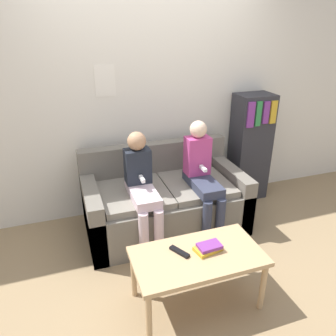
# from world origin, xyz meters

# --- Properties ---
(ground_plane) EXTENTS (10.00, 10.00, 0.00)m
(ground_plane) POSITION_xyz_m (0.00, 0.00, 0.00)
(ground_plane) COLOR #937A56
(wall_back) EXTENTS (8.00, 0.06, 2.60)m
(wall_back) POSITION_xyz_m (-0.00, 1.08, 1.30)
(wall_back) COLOR silver
(wall_back) RESTS_ON ground_plane
(couch) EXTENTS (1.62, 0.87, 0.84)m
(couch) POSITION_xyz_m (0.00, 0.55, 0.29)
(couch) COLOR #6B665B
(couch) RESTS_ON ground_plane
(coffee_table) EXTENTS (0.97, 0.52, 0.46)m
(coffee_table) POSITION_xyz_m (-0.09, -0.53, 0.41)
(coffee_table) COLOR tan
(coffee_table) RESTS_ON ground_plane
(person_left) EXTENTS (0.24, 0.59, 1.11)m
(person_left) POSITION_xyz_m (-0.28, 0.34, 0.63)
(person_left) COLOR silver
(person_left) RESTS_ON ground_plane
(person_right) EXTENTS (0.24, 0.59, 1.16)m
(person_right) POSITION_xyz_m (0.33, 0.35, 0.65)
(person_right) COLOR #33384C
(person_right) RESTS_ON ground_plane
(tv_remote) EXTENTS (0.12, 0.17, 0.02)m
(tv_remote) POSITION_xyz_m (-0.21, -0.47, 0.47)
(tv_remote) COLOR black
(tv_remote) RESTS_ON coffee_table
(book_stack) EXTENTS (0.22, 0.16, 0.05)m
(book_stack) POSITION_xyz_m (0.01, -0.51, 0.49)
(book_stack) COLOR gold
(book_stack) RESTS_ON coffee_table
(bookshelf) EXTENTS (0.42, 0.33, 1.28)m
(bookshelf) POSITION_xyz_m (1.19, 0.87, 0.64)
(bookshelf) COLOR #2D2D33
(bookshelf) RESTS_ON ground_plane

